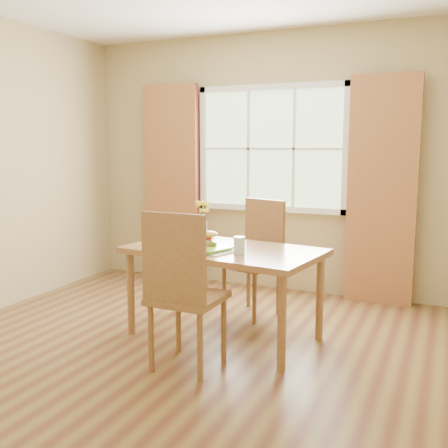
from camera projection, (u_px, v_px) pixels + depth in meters
name	position (u px, v px, depth m)	size (l,w,h in m)	color
room	(189.00, 171.00, 3.82)	(4.24, 3.84, 2.74)	brown
window	(271.00, 149.00, 5.49)	(1.62, 0.06, 1.32)	#B2DAA5
curtain_left	(172.00, 184.00, 5.92)	(0.65, 0.08, 2.20)	maroon
curtain_right	(382.00, 191.00, 5.01)	(0.65, 0.08, 2.20)	maroon
dining_table	(224.00, 257.00, 4.15)	(1.61, 1.05, 0.73)	olive
chair_near	(181.00, 285.00, 3.51)	(0.47, 0.47, 1.11)	brown
chair_far	(258.00, 252.00, 4.79)	(0.55, 0.55, 1.05)	brown
placemat	(209.00, 249.00, 4.07)	(0.45, 0.33, 0.01)	beige
plate	(209.00, 249.00, 4.03)	(0.28, 0.28, 0.01)	#74B82E
croissant_sandwich	(207.00, 239.00, 4.10)	(0.19, 0.15, 0.12)	gold
water_glass	(239.00, 246.00, 3.92)	(0.08, 0.08, 0.13)	silver
flower_vase	(203.00, 217.00, 4.40)	(0.14, 0.14, 0.35)	silver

